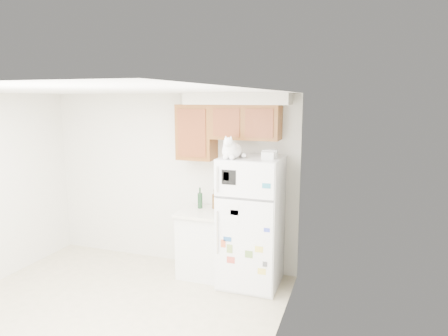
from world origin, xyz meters
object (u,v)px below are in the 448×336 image
at_px(refrigerator, 251,222).
at_px(bottle_green, 200,198).
at_px(storage_box_front, 268,155).
at_px(cat, 231,150).
at_px(base_counter, 204,242).
at_px(bottle_amber, 214,199).
at_px(storage_box_back, 270,154).

distance_m(refrigerator, bottle_green, 0.82).
height_order(storage_box_front, bottle_green, storage_box_front).
bearing_deg(cat, refrigerator, 45.96).
bearing_deg(bottle_green, storage_box_front, -14.72).
relative_size(base_counter, storage_box_front, 6.13).
relative_size(cat, bottle_green, 1.45).
bearing_deg(bottle_green, bottle_amber, 13.01).
distance_m(refrigerator, storage_box_back, 0.93).
bearing_deg(cat, storage_box_back, 28.38).
bearing_deg(bottle_amber, base_counter, -127.90).
distance_m(cat, bottle_amber, 0.94).
xyz_separation_m(storage_box_back, storage_box_front, (0.00, -0.12, -0.01)).
distance_m(refrigerator, base_counter, 0.79).
xyz_separation_m(cat, storage_box_front, (0.43, 0.11, -0.07)).
relative_size(storage_box_back, bottle_green, 0.62).
height_order(base_counter, storage_box_back, storage_box_back).
bearing_deg(bottle_green, base_counter, -46.59).
height_order(refrigerator, storage_box_front, storage_box_front).
relative_size(refrigerator, cat, 4.00).
xyz_separation_m(refrigerator, cat, (-0.20, -0.21, 0.96)).
relative_size(base_counter, cat, 2.16).
relative_size(cat, storage_box_back, 2.36).
bearing_deg(storage_box_front, base_counter, 165.02).
height_order(storage_box_back, storage_box_front, storage_box_back).
xyz_separation_m(base_counter, storage_box_front, (0.92, -0.17, 1.28)).
xyz_separation_m(cat, storage_box_back, (0.43, 0.23, -0.06)).
distance_m(storage_box_back, storage_box_front, 0.12).
xyz_separation_m(storage_box_back, bottle_amber, (-0.81, 0.19, -0.69)).
distance_m(bottle_green, bottle_amber, 0.20).
bearing_deg(base_counter, bottle_amber, 52.10).
distance_m(refrigerator, bottle_amber, 0.65).
bearing_deg(refrigerator, storage_box_front, -22.96).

